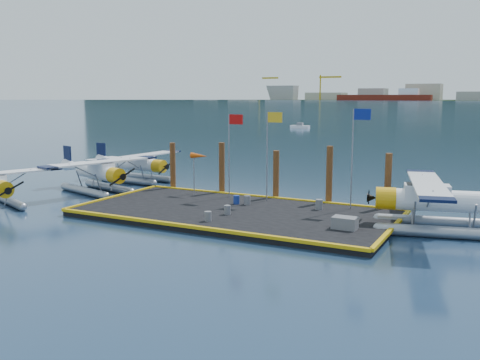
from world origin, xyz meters
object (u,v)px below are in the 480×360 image
at_px(seaplane_d, 435,204).
at_px(drum_5, 247,200).
at_px(flagpole_red, 232,143).
at_px(piling_2, 276,177).
at_px(windsock, 199,157).
at_px(piling_1, 222,170).
at_px(seaplane_b, 99,175).
at_px(flagpole_blue, 356,144).
at_px(drum_0, 236,200).
at_px(flagpole_yellow, 270,143).
at_px(drum_1, 227,210).
at_px(crate, 345,223).
at_px(seaplane_c, 139,166).
at_px(drum_3, 208,216).
at_px(piling_3, 329,177).
at_px(piling_4, 388,184).
at_px(piling_0, 173,168).
at_px(drum_4, 319,204).

height_order(seaplane_d, drum_5, seaplane_d).
relative_size(flagpole_red, piling_2, 1.58).
bearing_deg(windsock, drum_5, -20.21).
distance_m(windsock, piling_1, 2.21).
xyz_separation_m(seaplane_b, flagpole_blue, (20.17, 1.50, 3.17)).
distance_m(seaplane_b, flagpole_red, 11.64).
bearing_deg(flagpole_blue, drum_0, -165.52).
height_order(flagpole_red, flagpole_yellow, flagpole_yellow).
bearing_deg(flagpole_blue, drum_1, -142.19).
xyz_separation_m(crate, flagpole_yellow, (-6.96, 5.29, 3.78)).
distance_m(seaplane_c, drum_0, 14.71).
height_order(crate, piling_1, piling_1).
bearing_deg(flagpole_red, drum_3, -72.51).
bearing_deg(crate, piling_3, 114.65).
height_order(drum_3, flagpole_red, flagpole_red).
relative_size(seaplane_d, flagpole_yellow, 1.73).
bearing_deg(drum_0, piling_4, 20.76).
distance_m(drum_5, piling_0, 9.12).
relative_size(crate, flagpole_yellow, 0.22).
distance_m(drum_0, windsock, 5.24).
xyz_separation_m(piling_2, piling_3, (4.00, 0.00, 0.25)).
xyz_separation_m(seaplane_c, drum_5, (13.97, -6.24, -0.74)).
xyz_separation_m(seaplane_d, crate, (-4.27, -3.07, -0.92)).
bearing_deg(drum_1, piling_2, 86.86).
relative_size(seaplane_d, piling_0, 2.68).
bearing_deg(drum_4, windsock, 173.70).
bearing_deg(drum_0, piling_1, 131.26).
distance_m(flagpole_yellow, flagpole_blue, 6.00).
relative_size(drum_3, windsock, 0.19).
xyz_separation_m(seaplane_c, piling_1, (10.11, -2.84, 0.65)).
bearing_deg(piling_3, drum_5, -143.77).
xyz_separation_m(piling_2, piling_4, (8.00, 0.00, 0.10)).
relative_size(piling_0, piling_1, 0.95).
height_order(drum_1, piling_4, piling_4).
distance_m(drum_4, piling_1, 9.22).
relative_size(seaplane_c, drum_3, 16.08).
bearing_deg(piling_3, flagpole_red, -166.75).
distance_m(flagpole_blue, windsock, 11.81).
height_order(crate, piling_0, piling_0).
xyz_separation_m(drum_4, piling_1, (-8.72, 2.68, 1.37)).
bearing_deg(flagpole_yellow, seaplane_c, 163.31).
bearing_deg(drum_4, crate, -55.06).
xyz_separation_m(seaplane_c, piling_0, (5.61, -2.84, 0.55)).
height_order(drum_3, flagpole_yellow, flagpole_yellow).
relative_size(windsock, piling_1, 0.74).
xyz_separation_m(drum_3, drum_5, (-0.11, 5.40, 0.02)).
relative_size(seaplane_c, piling_0, 2.35).
distance_m(piling_0, piling_4, 17.00).
height_order(seaplane_c, piling_1, piling_1).
xyz_separation_m(flagpole_red, flagpole_yellow, (3.00, 0.00, 0.12)).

